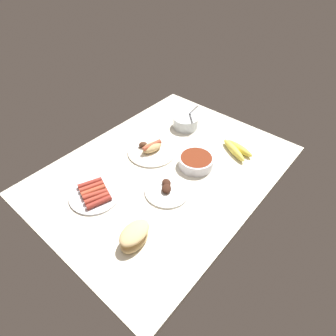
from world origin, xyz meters
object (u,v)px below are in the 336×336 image
(plate_hotdog_assembled, at_px, (152,149))
(bowl_coleslaw, at_px, (186,121))
(banana_bunch, at_px, (236,149))
(bread_stack, at_px, (134,236))
(bowl_chili, at_px, (196,161))
(plate_grilled_meat, at_px, (167,190))
(plate_sausages, at_px, (95,194))

(plate_hotdog_assembled, height_order, bowl_coleslaw, bowl_coleslaw)
(banana_bunch, xyz_separation_m, bread_stack, (-0.71, 0.01, 0.02))
(bread_stack, bearing_deg, banana_bunch, -1.17)
(banana_bunch, xyz_separation_m, bowl_coleslaw, (0.01, 0.34, 0.02))
(banana_bunch, bearing_deg, bowl_coleslaw, 87.97)
(plate_hotdog_assembled, xyz_separation_m, bowl_coleslaw, (0.29, 0.01, 0.02))
(bowl_chili, relative_size, bowl_coleslaw, 1.07)
(plate_hotdog_assembled, height_order, bread_stack, bread_stack)
(bowl_chili, distance_m, bowl_coleslaw, 0.34)
(plate_grilled_meat, distance_m, plate_sausages, 0.32)
(plate_grilled_meat, xyz_separation_m, bowl_coleslaw, (0.45, 0.25, 0.03))
(bowl_coleslaw, bearing_deg, plate_grilled_meat, -151.01)
(plate_hotdog_assembled, distance_m, bread_stack, 0.53)
(plate_grilled_meat, xyz_separation_m, plate_hotdog_assembled, (0.16, 0.24, 0.01))
(plate_sausages, bearing_deg, banana_bunch, -25.18)
(plate_sausages, distance_m, banana_bunch, 0.73)
(plate_sausages, relative_size, bowl_chili, 1.33)
(plate_grilled_meat, bearing_deg, bowl_coleslaw, 28.99)
(plate_grilled_meat, bearing_deg, banana_bunch, -11.56)
(bowl_chili, bearing_deg, bread_stack, -170.66)
(bowl_chili, bearing_deg, banana_bunch, -23.59)
(bread_stack, bearing_deg, plate_sausages, 80.98)
(plate_sausages, bearing_deg, bread_stack, -99.02)
(banana_bunch, bearing_deg, plate_hotdog_assembled, 130.41)
(plate_sausages, bearing_deg, bowl_chili, -25.95)
(plate_hotdog_assembled, bearing_deg, plate_grilled_meat, -123.15)
(plate_grilled_meat, height_order, plate_sausages, plate_grilled_meat)
(plate_sausages, xyz_separation_m, bowl_chili, (0.45, -0.22, 0.02))
(bread_stack, height_order, bowl_chili, bread_stack)
(plate_grilled_meat, relative_size, bowl_chili, 1.20)
(banana_bunch, height_order, bowl_coleslaw, bowl_coleslaw)
(plate_sausages, distance_m, bread_stack, 0.30)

